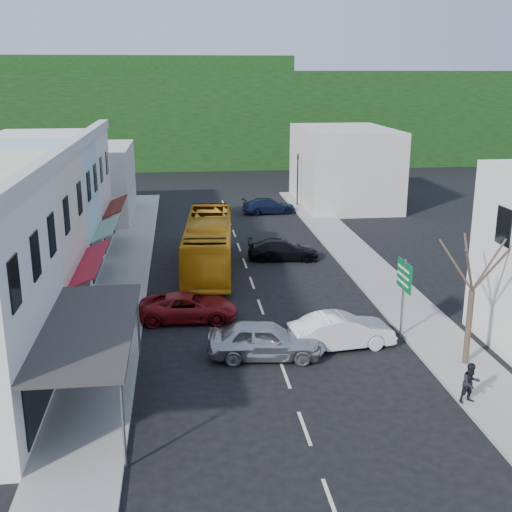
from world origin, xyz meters
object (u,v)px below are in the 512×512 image
(bus, at_px, (209,245))
(car_red, at_px, (189,306))
(traffic_signal, at_px, (298,180))
(car_white, at_px, (342,333))
(direction_sign, at_px, (403,299))
(pedestrian_left, at_px, (92,304))
(car_silver, at_px, (264,343))
(street_tree, at_px, (472,290))
(pedestrian_right, at_px, (471,381))

(bus, xyz_separation_m, car_red, (-1.41, -8.40, -0.85))
(traffic_signal, bearing_deg, car_white, 91.15)
(bus, relative_size, car_red, 2.52)
(direction_sign, bearing_deg, pedestrian_left, 165.23)
(direction_sign, bearing_deg, car_silver, -169.37)
(car_silver, xyz_separation_m, car_red, (-3.14, 4.80, 0.00))
(car_red, xyz_separation_m, traffic_signal, (10.36, 26.77, 1.72))
(car_silver, distance_m, street_tree, 8.82)
(direction_sign, relative_size, traffic_signal, 0.78)
(car_white, bearing_deg, direction_sign, -84.54)
(bus, bearing_deg, traffic_signal, 68.79)
(bus, xyz_separation_m, car_white, (5.27, -12.52, -0.85))
(pedestrian_left, bearing_deg, car_red, -72.07)
(car_silver, bearing_deg, car_white, -72.55)
(bus, distance_m, car_red, 8.56)
(car_white, xyz_separation_m, car_red, (-6.68, 4.12, 0.00))
(bus, height_order, street_tree, street_tree)
(direction_sign, xyz_separation_m, street_tree, (1.70, -3.15, 1.45))
(car_white, xyz_separation_m, traffic_signal, (3.67, 30.89, 1.72))
(pedestrian_right, relative_size, direction_sign, 0.45)
(car_silver, xyz_separation_m, traffic_signal, (7.22, 31.57, 1.72))
(pedestrian_right, distance_m, traffic_signal, 36.62)
(car_white, relative_size, street_tree, 0.66)
(direction_sign, height_order, street_tree, street_tree)
(direction_sign, relative_size, street_tree, 0.57)
(street_tree, bearing_deg, direction_sign, 118.39)
(car_white, bearing_deg, street_tree, -125.06)
(car_red, relative_size, pedestrian_right, 2.71)
(car_silver, xyz_separation_m, car_white, (3.55, 0.68, 0.00))
(pedestrian_left, distance_m, street_tree, 17.50)
(car_red, distance_m, pedestrian_left, 4.67)
(car_silver, height_order, street_tree, street_tree)
(car_silver, distance_m, pedestrian_right, 8.56)
(car_white, distance_m, street_tree, 5.92)
(car_white, height_order, direction_sign, direction_sign)
(car_white, bearing_deg, pedestrian_left, 62.72)
(traffic_signal, bearing_deg, car_red, 76.77)
(car_white, height_order, traffic_signal, traffic_signal)
(pedestrian_left, xyz_separation_m, traffic_signal, (15.01, 26.71, 1.42))
(street_tree, bearing_deg, bus, 123.54)
(direction_sign, bearing_deg, traffic_signal, 87.71)
(car_silver, relative_size, car_red, 0.96)
(car_red, height_order, direction_sign, direction_sign)
(direction_sign, bearing_deg, car_white, -168.45)
(bus, relative_size, pedestrian_left, 6.82)
(car_silver, height_order, pedestrian_left, pedestrian_left)
(car_red, distance_m, direction_sign, 10.33)
(car_red, height_order, pedestrian_left, pedestrian_left)
(pedestrian_left, xyz_separation_m, street_tree, (16.02, -6.66, 2.34))
(street_tree, bearing_deg, traffic_signal, 91.72)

